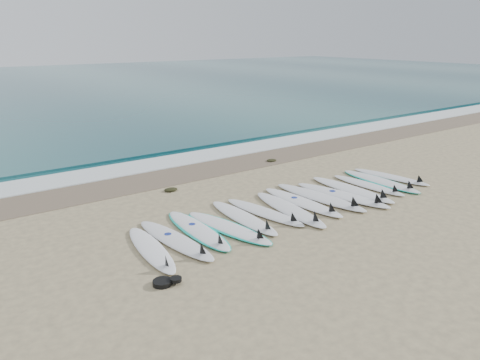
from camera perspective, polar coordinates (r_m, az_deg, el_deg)
ground at (r=11.33m, az=6.71°, el=-3.31°), size 120.00×120.00×0.00m
ocean at (r=41.07m, az=-26.20°, el=10.02°), size 120.00×55.00×0.03m
wet_sand_band at (r=14.44m, az=-4.36°, el=1.32°), size 120.00×1.80×0.01m
foam_band at (r=15.60m, az=-7.09°, el=2.51°), size 120.00×1.40×0.04m
wave_crest at (r=16.88m, az=-9.60°, el=3.64°), size 120.00×1.00×0.10m
surfboard_0 at (r=9.14m, az=-10.68°, el=-8.35°), size 0.77×2.38×0.30m
surfboard_1 at (r=9.45m, az=-7.74°, el=-7.29°), size 0.73×2.56×0.32m
surfboard_2 at (r=9.89m, az=-5.09°, el=-6.09°), size 0.73×2.55×0.32m
surfboard_3 at (r=9.97m, az=-1.35°, el=-5.84°), size 0.99×2.57×0.32m
surfboard_4 at (r=10.47m, az=0.56°, el=-4.63°), size 0.62×2.51×0.32m
surfboard_5 at (r=10.80m, az=3.17°, el=-3.96°), size 0.80×2.45×0.31m
surfboard_6 at (r=11.01m, az=6.21°, el=-3.59°), size 0.88×2.75×0.35m
surfboard_7 at (r=11.51m, az=7.77°, el=-2.71°), size 0.59×2.64×0.34m
surfboard_8 at (r=11.91m, az=9.93°, el=-2.09°), size 0.85×2.87×0.36m
surfboard_9 at (r=12.18m, az=12.55°, el=-1.82°), size 1.00×2.81×0.35m
surfboard_10 at (r=12.68m, az=13.65°, el=-1.15°), size 0.60×2.74×0.35m
surfboard_11 at (r=13.18m, az=15.50°, el=-0.63°), size 0.55×2.35×0.30m
surfboard_12 at (r=13.64m, az=16.84°, el=-0.15°), size 0.70×2.63×0.33m
surfboard_13 at (r=14.15m, az=18.09°, el=0.36°), size 0.83×2.40×0.30m
seaweed_near at (r=12.54m, az=-8.44°, el=-1.16°), size 0.37×0.29×0.07m
seaweed_far at (r=15.34m, az=3.85°, el=2.40°), size 0.36×0.28×0.07m
leash_coil at (r=8.02m, az=-9.09°, el=-12.16°), size 0.46×0.36×0.11m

